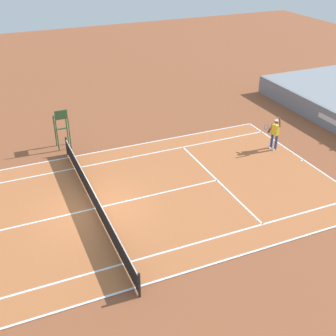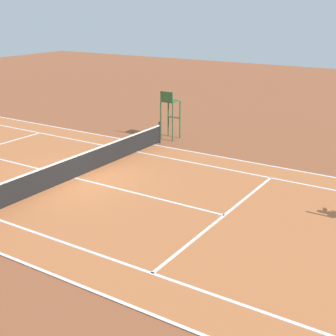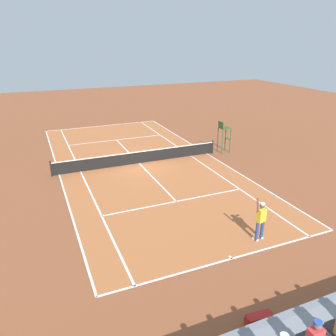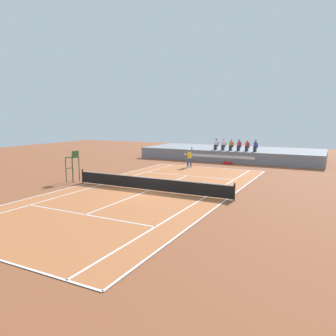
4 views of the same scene
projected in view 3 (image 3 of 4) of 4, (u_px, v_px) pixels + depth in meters
The scene contains 8 objects.
ground_plane at pixel (139, 164), 23.64m from camera, with size 80.00×80.00×0.00m, color brown.
court at pixel (139, 164), 23.64m from camera, with size 11.08×23.88×0.03m.
net at pixel (139, 157), 23.45m from camera, with size 11.98×0.10×1.07m.
barrier_wall at pixel (312, 321), 9.68m from camera, with size 21.01×0.25×1.30m.
tennis_player at pixel (261, 220), 14.40m from camera, with size 0.74×0.74×2.08m.
tennis_ball at pixel (259, 222), 16.11m from camera, with size 0.07×0.07×0.07m, color #D1E533.
umpire_chair at pixel (224, 133), 25.56m from camera, with size 0.77×0.77×2.44m.
equipment_bag at pixel (259, 319), 10.38m from camera, with size 0.93×0.40×0.32m.
Camera 3 is at (6.73, 21.18, 8.33)m, focal length 35.56 mm.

